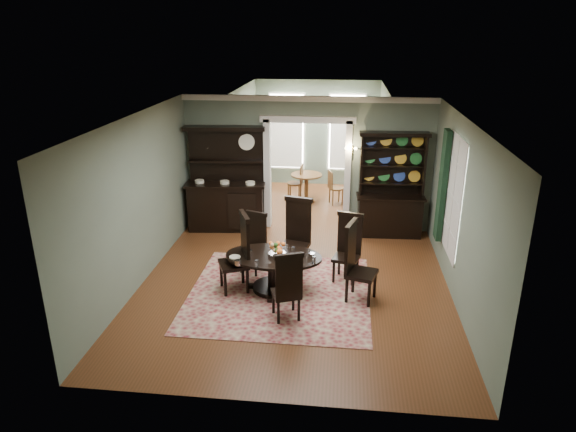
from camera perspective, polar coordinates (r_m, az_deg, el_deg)
name	(u,v)px	position (r m, az deg, el deg)	size (l,w,h in m)	color
room	(294,203)	(8.66, 0.68, 1.40)	(5.51, 6.01, 3.01)	brown
parlor	(314,140)	(13.96, 2.95, 8.45)	(3.51, 3.50, 3.01)	brown
doorway_trim	(307,159)	(11.47, 2.16, 6.36)	(2.08, 0.25, 2.57)	silver
right_window	(448,192)	(9.64, 17.38, 2.59)	(0.15, 1.47, 2.12)	white
wall_sconce	(351,149)	(11.23, 7.00, 7.35)	(0.27, 0.21, 0.21)	gold
rug	(279,293)	(9.08, -0.95, -8.51)	(3.11, 3.06, 0.01)	maroon
dining_table	(274,266)	(8.98, -1.60, -5.57)	(1.73, 1.62, 0.66)	black
centerpiece	(277,252)	(8.86, -1.24, -4.00)	(1.52, 0.98, 0.25)	silver
chair_far_left	(255,240)	(9.67, -3.71, -2.72)	(0.54, 0.53, 1.15)	black
chair_far_mid	(297,232)	(9.68, 0.98, -1.80)	(0.62, 0.60, 1.40)	black
chair_far_right	(348,245)	(9.37, 6.70, -3.21)	(0.57, 0.55, 1.26)	black
chair_end_left	(240,251)	(8.92, -5.36, -3.87)	(0.66, 0.67, 1.41)	black
chair_end_right	(355,260)	(8.66, 7.50, -4.85)	(0.61, 0.63, 1.38)	black
chair_near	(288,285)	(7.99, -0.04, -7.69)	(0.56, 0.55, 1.20)	black
sideboard	(226,194)	(11.70, -6.88, 2.43)	(1.83, 0.80, 2.35)	black
welsh_dresser	(390,199)	(11.47, 11.30, 1.89)	(1.49, 0.60, 2.30)	black
parlor_table	(306,184)	(13.53, 2.06, 3.60)	(0.81, 0.81, 0.75)	brown
parlor_chair_left	(297,181)	(13.63, 1.03, 3.87)	(0.42, 0.41, 0.97)	brown
parlor_chair_right	(334,187)	(13.39, 5.13, 3.28)	(0.42, 0.41, 0.89)	brown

